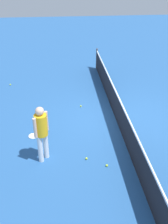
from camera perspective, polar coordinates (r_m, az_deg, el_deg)
name	(u,v)px	position (r m, az deg, el deg)	size (l,w,h in m)	color
ground_plane	(115,118)	(9.51, 6.92, -1.24)	(40.00, 40.00, 0.00)	#265693
court_net	(116,106)	(9.26, 7.11, 1.40)	(10.09, 0.09, 1.07)	#4C4C51
player_near_side	(41,130)	(7.09, -9.32, -3.86)	(0.48, 0.48, 1.70)	white
tennis_racket_near_player	(34,136)	(8.64, -10.91, -5.09)	(0.53, 0.54, 0.03)	white
tennis_ball_near_player	(81,106)	(10.13, -0.69, 1.31)	(0.07, 0.07, 0.07)	#C6E033
tennis_ball_by_net	(107,165)	(7.37, 5.03, -11.60)	(0.07, 0.07, 0.07)	#C6E033
tennis_ball_baseline	(86,158)	(7.56, 0.54, -10.16)	(0.07, 0.07, 0.07)	#C6E033
tennis_ball_stray_left	(10,85)	(12.42, -15.86, 5.82)	(0.07, 0.07, 0.07)	#C6E033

